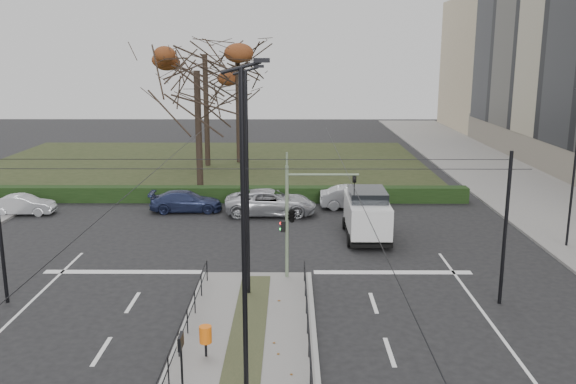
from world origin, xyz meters
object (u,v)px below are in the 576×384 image
at_px(info_panel, 181,349).
at_px(white_van, 367,213).
at_px(parked_car_second, 23,205).
at_px(parked_car_fifth, 354,198).
at_px(litter_bin, 205,335).
at_px(bare_tree_center, 238,67).
at_px(streetlamp_median_far, 248,182).
at_px(parked_car_fourth, 271,202).
at_px(traffic_light, 294,213).
at_px(streetlamp_median_near, 245,238).
at_px(parked_car_third, 186,201).
at_px(streetlamp_sidewalk, 575,165).
at_px(rust_tree, 205,54).
at_px(bare_tree_near, 197,80).

relative_size(info_panel, white_van, 0.39).
height_order(parked_car_second, parked_car_fifth, parked_car_fifth).
xyz_separation_m(parked_car_second, white_van, (20.09, -4.58, 0.74)).
relative_size(litter_bin, bare_tree_center, 0.09).
relative_size(streetlamp_median_far, parked_car_fourth, 1.64).
distance_m(traffic_light, streetlamp_median_far, 3.09).
xyz_separation_m(streetlamp_median_near, parked_car_second, (-14.92, 20.36, -4.24)).
bearing_deg(traffic_light, white_van, 57.98).
bearing_deg(parked_car_third, streetlamp_sidewalk, -112.60).
bearing_deg(parked_car_third, white_van, -120.49).
bearing_deg(bare_tree_center, parked_car_fifth, -62.16).
relative_size(traffic_light, litter_bin, 4.76).
height_order(parked_car_third, bare_tree_center, bare_tree_center).
bearing_deg(traffic_light, parked_car_fourth, 96.97).
bearing_deg(parked_car_fifth, parked_car_third, 96.07).
bearing_deg(rust_tree, bare_tree_near, -85.12).
height_order(litter_bin, streetlamp_median_near, streetlamp_median_near).
bearing_deg(bare_tree_center, parked_car_second, -122.94).
bearing_deg(white_van, parked_car_fourth, 138.02).
bearing_deg(streetlamp_median_far, parked_car_fifth, 68.42).
distance_m(streetlamp_median_far, bare_tree_near, 18.95).
height_order(litter_bin, rust_tree, rust_tree).
bearing_deg(info_panel, streetlamp_median_near, -1.36).
bearing_deg(streetlamp_median_far, streetlamp_median_near, -86.58).
relative_size(traffic_light, white_van, 0.97).
distance_m(streetlamp_sidewalk, bare_tree_center, 30.59).
xyz_separation_m(litter_bin, info_panel, (-0.30, -2.49, 0.80)).
bearing_deg(parked_car_fifth, streetlamp_median_near, 168.53).
bearing_deg(parked_car_second, bare_tree_near, -63.81).
xyz_separation_m(traffic_light, parked_car_fifth, (3.84, 12.35, -2.25)).
relative_size(bare_tree_center, bare_tree_near, 1.07).
height_order(info_panel, white_van, white_van).
bearing_deg(rust_tree, parked_car_fifth, -52.54).
xyz_separation_m(litter_bin, rust_tree, (-4.48, 33.91, 8.56)).
bearing_deg(info_panel, bare_tree_center, 92.42).
height_order(streetlamp_median_far, parked_car_second, streetlamp_median_far).
xyz_separation_m(streetlamp_median_far, parked_car_fifth, (5.61, 14.20, -3.98)).
xyz_separation_m(parked_car_third, bare_tree_center, (1.85, 16.98, 7.69)).
bearing_deg(streetlamp_median_near, info_panel, 178.64).
bearing_deg(streetlamp_sidewalk, streetlamp_median_near, -136.87).
height_order(streetlamp_sidewalk, parked_car_fourth, streetlamp_sidewalk).
bearing_deg(bare_tree_center, info_panel, -87.58).
height_order(parked_car_second, bare_tree_near, bare_tree_near).
relative_size(parked_car_third, white_van, 0.89).
relative_size(info_panel, streetlamp_median_far, 0.22).
bearing_deg(streetlamp_sidewalk, litter_bin, -145.06).
relative_size(streetlamp_sidewalk, parked_car_third, 1.82).
relative_size(streetlamp_sidewalk, parked_car_fifth, 1.87).
bearing_deg(white_van, parked_car_third, 152.69).
distance_m(traffic_light, streetlamp_median_near, 9.87).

